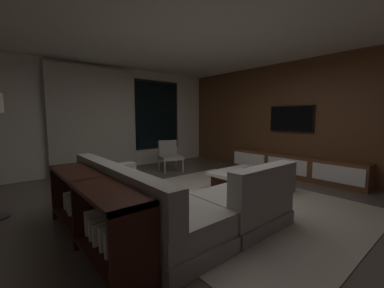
{
  "coord_description": "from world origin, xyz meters",
  "views": [
    {
      "loc": [
        -2.54,
        -2.6,
        1.39
      ],
      "look_at": [
        0.56,
        1.07,
        0.85
      ],
      "focal_mm": 22.37,
      "sensor_mm": 36.0,
      "label": 1
    }
  ],
  "objects_px": {
    "book_stack_on_coffee_table": "(252,171)",
    "console_table_behind_couch": "(91,209)",
    "accent_chair_near_window": "(170,154)",
    "mounted_tv": "(291,119)",
    "coffee_table": "(249,181)",
    "sectional_couch": "(168,203)",
    "media_console": "(293,166)"
  },
  "relations": [
    {
      "from": "coffee_table",
      "to": "console_table_behind_couch",
      "type": "bearing_deg",
      "value": -178.59
    },
    {
      "from": "coffee_table",
      "to": "mounted_tv",
      "type": "height_order",
      "value": "mounted_tv"
    },
    {
      "from": "accent_chair_near_window",
      "to": "mounted_tv",
      "type": "relative_size",
      "value": 0.73
    },
    {
      "from": "media_console",
      "to": "mounted_tv",
      "type": "bearing_deg",
      "value": 47.59
    },
    {
      "from": "book_stack_on_coffee_table",
      "to": "mounted_tv",
      "type": "bearing_deg",
      "value": 8.93
    },
    {
      "from": "sectional_couch",
      "to": "mounted_tv",
      "type": "relative_size",
      "value": 2.35
    },
    {
      "from": "accent_chair_near_window",
      "to": "console_table_behind_couch",
      "type": "bearing_deg",
      "value": -137.92
    },
    {
      "from": "coffee_table",
      "to": "media_console",
      "type": "height_order",
      "value": "media_console"
    },
    {
      "from": "coffee_table",
      "to": "accent_chair_near_window",
      "type": "height_order",
      "value": "accent_chair_near_window"
    },
    {
      "from": "accent_chair_near_window",
      "to": "mounted_tv",
      "type": "distance_m",
      "value": 3.11
    },
    {
      "from": "book_stack_on_coffee_table",
      "to": "accent_chair_near_window",
      "type": "height_order",
      "value": "accent_chair_near_window"
    },
    {
      "from": "coffee_table",
      "to": "accent_chair_near_window",
      "type": "xyz_separation_m",
      "value": [
        -0.13,
        2.4,
        0.25
      ]
    },
    {
      "from": "book_stack_on_coffee_table",
      "to": "mounted_tv",
      "type": "height_order",
      "value": "mounted_tv"
    },
    {
      "from": "book_stack_on_coffee_table",
      "to": "console_table_behind_couch",
      "type": "height_order",
      "value": "console_table_behind_couch"
    },
    {
      "from": "accent_chair_near_window",
      "to": "mounted_tv",
      "type": "xyz_separation_m",
      "value": [
        1.99,
        -2.2,
        0.92
      ]
    },
    {
      "from": "media_console",
      "to": "console_table_behind_couch",
      "type": "height_order",
      "value": "console_table_behind_couch"
    },
    {
      "from": "media_console",
      "to": "sectional_couch",
      "type": "bearing_deg",
      "value": -176.9
    },
    {
      "from": "mounted_tv",
      "to": "console_table_behind_couch",
      "type": "bearing_deg",
      "value": -176.79
    },
    {
      "from": "book_stack_on_coffee_table",
      "to": "sectional_couch",
      "type": "bearing_deg",
      "value": -177.15
    },
    {
      "from": "console_table_behind_couch",
      "to": "coffee_table",
      "type": "bearing_deg",
      "value": 1.41
    },
    {
      "from": "book_stack_on_coffee_table",
      "to": "coffee_table",
      "type": "bearing_deg",
      "value": 62.78
    },
    {
      "from": "sectional_couch",
      "to": "console_table_behind_couch",
      "type": "height_order",
      "value": "sectional_couch"
    },
    {
      "from": "book_stack_on_coffee_table",
      "to": "media_console",
      "type": "height_order",
      "value": "media_console"
    },
    {
      "from": "sectional_couch",
      "to": "mounted_tv",
      "type": "xyz_separation_m",
      "value": [
        3.81,
        0.4,
        1.06
      ]
    },
    {
      "from": "sectional_couch",
      "to": "book_stack_on_coffee_table",
      "type": "xyz_separation_m",
      "value": [
        1.9,
        0.09,
        0.13
      ]
    },
    {
      "from": "coffee_table",
      "to": "media_console",
      "type": "xyz_separation_m",
      "value": [
        1.68,
        -0.0,
        0.06
      ]
    },
    {
      "from": "accent_chair_near_window",
      "to": "mounted_tv",
      "type": "height_order",
      "value": "mounted_tv"
    },
    {
      "from": "book_stack_on_coffee_table",
      "to": "console_table_behind_couch",
      "type": "bearing_deg",
      "value": 179.28
    },
    {
      "from": "coffee_table",
      "to": "accent_chair_near_window",
      "type": "relative_size",
      "value": 1.49
    },
    {
      "from": "sectional_couch",
      "to": "media_console",
      "type": "xyz_separation_m",
      "value": [
        3.63,
        0.2,
        -0.04
      ]
    },
    {
      "from": "mounted_tv",
      "to": "console_table_behind_couch",
      "type": "relative_size",
      "value": 0.51
    },
    {
      "from": "coffee_table",
      "to": "mounted_tv",
      "type": "xyz_separation_m",
      "value": [
        1.86,
        0.19,
        1.16
      ]
    }
  ]
}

